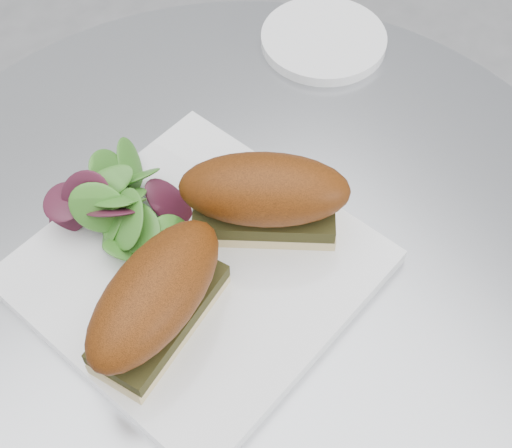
{
  "coord_description": "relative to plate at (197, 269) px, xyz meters",
  "views": [
    {
      "loc": [
        -0.19,
        -0.29,
        1.26
      ],
      "look_at": [
        0.01,
        -0.01,
        0.77
      ],
      "focal_mm": 50.0,
      "sensor_mm": 36.0,
      "label": 1
    }
  ],
  "objects": [
    {
      "name": "sandwich_right",
      "position": [
        0.07,
        0.0,
        0.05
      ],
      "size": [
        0.15,
        0.14,
        0.08
      ],
      "rotation": [
        0.0,
        0.0,
        -0.66
      ],
      "color": "#D6C285",
      "rests_on": "plate"
    },
    {
      "name": "plate",
      "position": [
        0.0,
        0.0,
        0.0
      ],
      "size": [
        0.31,
        0.31,
        0.02
      ],
      "primitive_type": "cube",
      "rotation": [
        0.0,
        0.0,
        0.24
      ],
      "color": "white",
      "rests_on": "table"
    },
    {
      "name": "table",
      "position": [
        0.05,
        -0.0,
        -0.25
      ],
      "size": [
        0.7,
        0.7,
        0.73
      ],
      "color": "#A8ACAF",
      "rests_on": "ground"
    },
    {
      "name": "saucer",
      "position": [
        0.28,
        0.17,
        -0.0
      ],
      "size": [
        0.14,
        0.14,
        0.01
      ],
      "primitive_type": "cylinder",
      "color": "white",
      "rests_on": "table"
    },
    {
      "name": "salad",
      "position": [
        -0.02,
        0.07,
        0.03
      ],
      "size": [
        0.12,
        0.12,
        0.05
      ],
      "primitive_type": null,
      "color": "#3B882C",
      "rests_on": "plate"
    },
    {
      "name": "sandwich_left",
      "position": [
        -0.05,
        -0.03,
        0.05
      ],
      "size": [
        0.16,
        0.12,
        0.08
      ],
      "rotation": [
        0.0,
        0.0,
        0.42
      ],
      "color": "#D6C285",
      "rests_on": "plate"
    }
  ]
}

